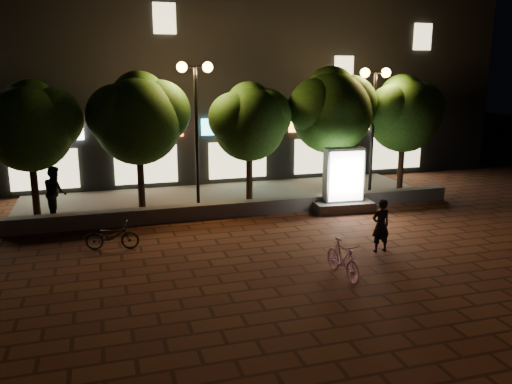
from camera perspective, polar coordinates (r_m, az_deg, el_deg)
name	(u,v)px	position (r m, az deg, el deg)	size (l,w,h in m)	color
ground	(286,252)	(14.68, 3.28, -6.56)	(80.00, 80.00, 0.00)	#502A19
retaining_wall	(247,208)	(18.24, -1.02, -1.75)	(16.00, 0.45, 0.50)	#5E5B58
sidewalk	(230,197)	(20.64, -2.92, -0.59)	(16.00, 5.00, 0.08)	#5E5B58
building_block	(196,70)	(26.38, -6.57, 13.23)	(28.00, 8.12, 11.30)	black
tree_far_left	(30,123)	(18.62, -23.60, 6.98)	(3.36, 2.80, 4.63)	black
tree_left	(139,116)	(18.53, -12.75, 8.20)	(3.60, 3.00, 4.89)	black
tree_mid	(250,119)	(19.26, -0.67, 8.02)	(3.24, 2.70, 4.50)	black
tree_right	(332,108)	(20.40, 8.40, 9.16)	(3.72, 3.10, 5.07)	black
tree_far_right	(405,111)	(21.96, 16.04, 8.56)	(3.48, 2.90, 4.76)	black
street_lamp_left	(196,98)	(18.48, -6.66, 10.24)	(1.26, 0.36, 5.18)	black
street_lamp_right	(374,99)	(20.90, 12.88, 9.97)	(1.26, 0.36, 4.98)	black
ad_kiosk	(343,186)	(18.83, 9.59, 0.67)	(2.19, 1.19, 2.30)	#5E5B58
scooter_pink	(343,259)	(12.95, 9.54, -7.28)	(0.44, 1.56, 0.94)	#E994D4
rider	(381,226)	(14.84, 13.57, -3.61)	(0.56, 0.36, 1.52)	black
scooter_parked	(112,236)	(15.29, -15.56, -4.68)	(0.52, 1.50, 0.79)	black
pedestrian	(55,192)	(18.74, -21.24, 0.00)	(0.86, 0.67, 1.78)	black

